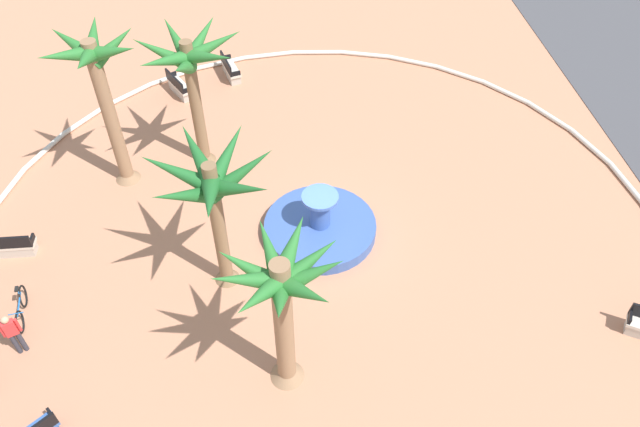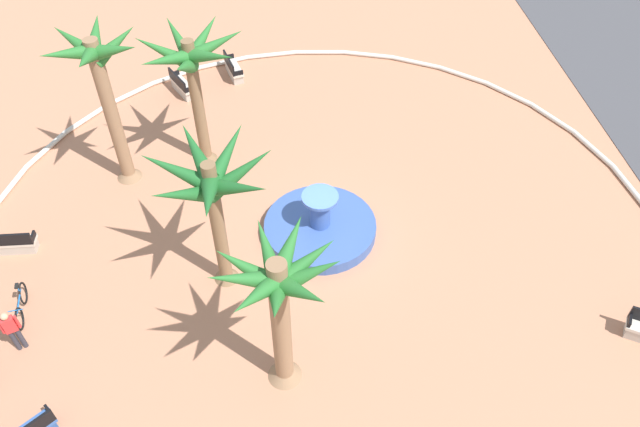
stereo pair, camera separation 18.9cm
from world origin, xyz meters
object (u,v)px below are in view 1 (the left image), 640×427
at_px(bench_north, 180,88).
at_px(palm_tree_mid_plaza, 282,294).
at_px(palm_tree_near_fountain, 213,190).
at_px(palm_tree_by_curb, 190,69).
at_px(palm_tree_far_side, 100,81).
at_px(fountain, 320,227).
at_px(bench_southeast, 231,70).
at_px(person_cyclist_helmet, 13,333).
at_px(bench_east, 12,247).
at_px(bicycle_red_frame, 21,308).

bearing_deg(bench_north, palm_tree_mid_plaza, 14.18).
height_order(palm_tree_near_fountain, palm_tree_mid_plaza, palm_tree_mid_plaza).
height_order(palm_tree_by_curb, palm_tree_far_side, palm_tree_far_side).
relative_size(palm_tree_near_fountain, palm_tree_mid_plaza, 0.99).
bearing_deg(palm_tree_near_fountain, palm_tree_by_curb, -172.29).
relative_size(fountain, bench_southeast, 2.34).
bearing_deg(palm_tree_far_side, person_cyclist_helmet, -17.29).
height_order(palm_tree_by_curb, bench_southeast, palm_tree_by_curb).
distance_m(fountain, palm_tree_near_fountain, 5.20).
height_order(bench_east, bench_southeast, same).
distance_m(fountain, bench_east, 10.48).
distance_m(palm_tree_near_fountain, person_cyclist_helmet, 7.10).
bearing_deg(palm_tree_by_curb, person_cyclist_helmet, -32.62).
bearing_deg(palm_tree_far_side, bench_east, -44.87).
distance_m(palm_tree_far_side, bench_east, 6.35).
xyz_separation_m(bench_north, person_cyclist_helmet, (12.89, -4.07, 0.60)).
relative_size(fountain, bench_east, 2.43).
xyz_separation_m(palm_tree_near_fountain, palm_tree_by_curb, (-6.12, -0.83, 0.21)).
relative_size(palm_tree_near_fountain, bench_east, 3.22).
height_order(palm_tree_mid_plaza, bench_north, palm_tree_mid_plaza).
height_order(bicycle_red_frame, person_cyclist_helmet, person_cyclist_helmet).
bearing_deg(bench_east, fountain, 88.97).
distance_m(palm_tree_by_curb, bench_north, 6.16).
bearing_deg(palm_tree_by_curb, palm_tree_near_fountain, 7.71).
xyz_separation_m(palm_tree_by_curb, palm_tree_mid_plaza, (9.93, 2.51, -0.29)).
height_order(fountain, palm_tree_far_side, palm_tree_far_side).
bearing_deg(person_cyclist_helmet, palm_tree_by_curb, 147.38).
xyz_separation_m(palm_tree_far_side, bench_north, (-5.45, 1.76, -4.03)).
bearing_deg(bicycle_red_frame, fountain, 104.56).
xyz_separation_m(fountain, palm_tree_by_curb, (-4.43, -4.08, 3.90)).
bearing_deg(fountain, person_cyclist_helmet, -67.96).
relative_size(bench_southeast, person_cyclist_helmet, 0.99).
relative_size(bench_east, person_cyclist_helmet, 0.96).
bearing_deg(palm_tree_far_side, palm_tree_mid_plaza, 30.74).
xyz_separation_m(palm_tree_near_fountain, palm_tree_far_side, (-5.36, -3.76, 0.41)).
height_order(palm_tree_near_fountain, palm_tree_by_curb, palm_tree_by_curb).
height_order(palm_tree_mid_plaza, person_cyclist_helmet, palm_tree_mid_plaza).
bearing_deg(person_cyclist_helmet, palm_tree_far_side, 162.71).
bearing_deg(palm_tree_mid_plaza, palm_tree_near_fountain, -156.13).
xyz_separation_m(palm_tree_far_side, bench_southeast, (-6.59, 4.03, -4.03)).
relative_size(fountain, palm_tree_by_curb, 0.71).
bearing_deg(bench_north, palm_tree_by_curb, 14.14).
bearing_deg(bench_east, palm_tree_near_fountain, 75.41).
distance_m(fountain, bench_north, 10.52).
height_order(palm_tree_far_side, bicycle_red_frame, palm_tree_far_side).
xyz_separation_m(palm_tree_near_fountain, bench_north, (-10.80, -2.01, -3.62)).
relative_size(bench_east, bench_north, 0.98).
relative_size(palm_tree_near_fountain, bicycle_red_frame, 3.03).
bearing_deg(bench_southeast, palm_tree_far_side, -31.46).
distance_m(palm_tree_mid_plaza, bench_north, 15.48).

